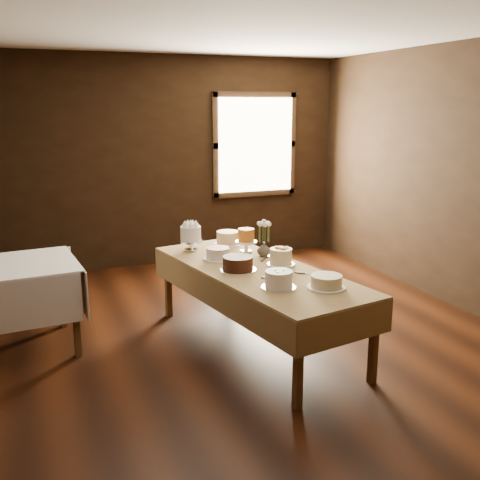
# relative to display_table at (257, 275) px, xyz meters

# --- Properties ---
(floor) EXTENTS (5.00, 6.00, 0.01)m
(floor) POSITION_rel_display_table_xyz_m (-0.08, 0.02, -0.68)
(floor) COLOR black
(floor) RESTS_ON ground
(ceiling) EXTENTS (5.00, 6.00, 0.01)m
(ceiling) POSITION_rel_display_table_xyz_m (-0.08, 0.02, 2.12)
(ceiling) COLOR beige
(ceiling) RESTS_ON wall_back
(wall_back) EXTENTS (5.00, 0.02, 2.80)m
(wall_back) POSITION_rel_display_table_xyz_m (-0.08, 3.02, 0.72)
(wall_back) COLOR black
(wall_back) RESTS_ON ground
(wall_right) EXTENTS (0.02, 6.00, 2.80)m
(wall_right) POSITION_rel_display_table_xyz_m (2.42, 0.02, 0.72)
(wall_right) COLOR black
(wall_right) RESTS_ON ground
(window) EXTENTS (1.10, 0.05, 1.30)m
(window) POSITION_rel_display_table_xyz_m (1.22, 2.96, 0.92)
(window) COLOR #FFEABF
(window) RESTS_ON wall_back
(display_table) EXTENTS (1.35, 2.49, 0.73)m
(display_table) POSITION_rel_display_table_xyz_m (0.00, 0.00, 0.00)
(display_table) COLOR #4A2F15
(display_table) RESTS_ON ground
(side_table) EXTENTS (1.02, 1.02, 0.80)m
(side_table) POSITION_rel_display_table_xyz_m (-1.97, 0.69, 0.03)
(side_table) COLOR #4A2F15
(side_table) RESTS_ON ground
(cake_meringue) EXTENTS (0.24, 0.24, 0.26)m
(cake_meringue) POSITION_rel_display_table_xyz_m (-0.37, 0.84, 0.17)
(cake_meringue) COLOR silver
(cake_meringue) RESTS_ON display_table
(cake_speckled) EXTENTS (0.30, 0.30, 0.14)m
(cake_speckled) POSITION_rel_display_table_xyz_m (0.07, 0.94, 0.12)
(cake_speckled) COLOR white
(cake_speckled) RESTS_ON display_table
(cake_lattice) EXTENTS (0.31, 0.31, 0.10)m
(cake_lattice) POSITION_rel_display_table_xyz_m (-0.22, 0.42, 0.10)
(cake_lattice) COLOR white
(cake_lattice) RESTS_ON display_table
(cake_caramel) EXTENTS (0.23, 0.23, 0.25)m
(cake_caramel) POSITION_rel_display_table_xyz_m (0.13, 0.58, 0.16)
(cake_caramel) COLOR white
(cake_caramel) RESTS_ON display_table
(cake_chocolate) EXTENTS (0.37, 0.37, 0.13)m
(cake_chocolate) POSITION_rel_display_table_xyz_m (-0.18, 0.02, 0.11)
(cake_chocolate) COLOR silver
(cake_chocolate) RESTS_ON display_table
(cake_flowers) EXTENTS (0.27, 0.27, 0.15)m
(cake_flowers) POSITION_rel_display_table_xyz_m (0.25, 0.04, 0.13)
(cake_flowers) COLOR white
(cake_flowers) RESTS_ON display_table
(cake_swirl) EXTENTS (0.28, 0.28, 0.14)m
(cake_swirl) POSITION_rel_display_table_xyz_m (-0.05, -0.56, 0.12)
(cake_swirl) COLOR silver
(cake_swirl) RESTS_ON display_table
(cake_cream) EXTENTS (0.32, 0.32, 0.11)m
(cake_cream) POSITION_rel_display_table_xyz_m (0.30, -0.70, 0.10)
(cake_cream) COLOR white
(cake_cream) RESTS_ON display_table
(cake_server_a) EXTENTS (0.24, 0.08, 0.01)m
(cake_server_a) POSITION_rel_display_table_xyz_m (0.08, -0.24, 0.06)
(cake_server_a) COLOR silver
(cake_server_a) RESTS_ON display_table
(cake_server_b) EXTENTS (0.21, 0.17, 0.01)m
(cake_server_b) POSITION_rel_display_table_xyz_m (0.39, -0.34, 0.06)
(cake_server_b) COLOR silver
(cake_server_b) RESTS_ON display_table
(cake_server_c) EXTENTS (0.03, 0.24, 0.01)m
(cake_server_c) POSITION_rel_display_table_xyz_m (-0.13, 0.27, 0.06)
(cake_server_c) COLOR silver
(cake_server_c) RESTS_ON display_table
(cake_server_d) EXTENTS (0.18, 0.20, 0.01)m
(cake_server_d) POSITION_rel_display_table_xyz_m (0.24, 0.32, 0.06)
(cake_server_d) COLOR silver
(cake_server_d) RESTS_ON display_table
(flower_vase) EXTENTS (0.17, 0.17, 0.14)m
(flower_vase) POSITION_rel_display_table_xyz_m (0.23, 0.38, 0.12)
(flower_vase) COLOR #2D2823
(flower_vase) RESTS_ON display_table
(flower_bouquet) EXTENTS (0.14, 0.14, 0.20)m
(flower_bouquet) POSITION_rel_display_table_xyz_m (0.23, 0.38, 0.31)
(flower_bouquet) COLOR white
(flower_bouquet) RESTS_ON flower_vase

